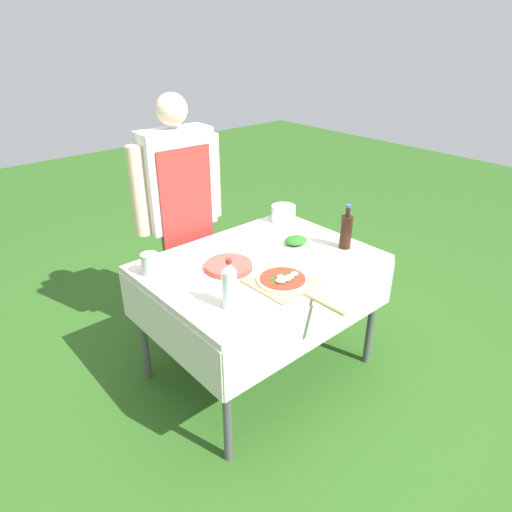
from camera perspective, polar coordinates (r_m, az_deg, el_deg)
The scene contains 10 objects.
ground_plane at distance 3.02m, azimuth 0.45°, elevation -13.80°, with size 12.00×12.00×0.00m, color #2D5B1E.
prep_table at distance 2.62m, azimuth 0.51°, elevation -2.20°, with size 1.28×0.95×0.78m.
person_cook at distance 2.94m, azimuth -9.56°, elevation 6.50°, with size 0.61×0.22×1.63m.
pizza_on_peel at distance 2.35m, azimuth 3.63°, elevation -3.20°, with size 0.32×0.56×0.05m.
oil_bottle at distance 2.74m, azimuth 11.19°, elevation 3.09°, with size 0.07×0.07×0.27m.
water_bottle at distance 2.11m, azimuth -3.34°, elevation -3.65°, with size 0.07×0.07×0.25m.
herb_container at distance 2.76m, azimuth 5.00°, elevation 1.88°, with size 0.17×0.16×0.05m.
mixing_tub at distance 3.09m, azimuth 3.45°, elevation 5.35°, with size 0.16×0.16×0.11m, color silver.
plate_stack at distance 2.49m, azimuth -3.44°, elevation -1.27°, with size 0.26×0.26×0.03m.
sauce_jar at distance 2.48m, azimuth -13.09°, elevation -1.12°, with size 0.09×0.09×0.12m.
Camera 1 is at (-1.52, -1.70, 1.97)m, focal length 32.00 mm.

